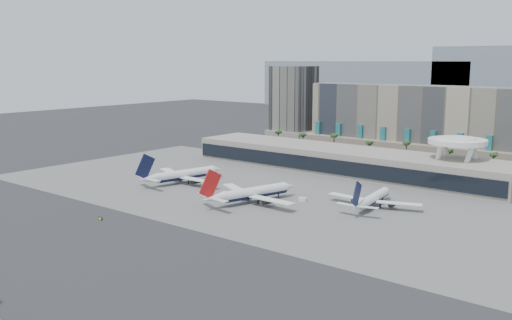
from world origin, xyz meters
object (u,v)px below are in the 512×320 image
Objects in this scene: airliner_left at (183,175)px; airliner_right at (372,199)px; airliner_centre at (251,193)px; service_vehicle_a at (212,187)px; taxiway_sign at (100,218)px; service_vehicle_b at (303,199)px.

airliner_right is (89.32, 15.29, -0.60)m from airliner_left.
airliner_centre reaches higher than airliner_right.
airliner_centre is 9.86× the size of service_vehicle_a.
service_vehicle_a is at bearing 7.47° from airliner_left.
airliner_centre reaches higher than airliner_left.
service_vehicle_a is (19.73, -1.48, -2.89)m from airliner_left.
airliner_right is (41.18, 23.64, -0.60)m from airliner_centre.
taxiway_sign is at bearing -101.22° from airliner_centre.
service_vehicle_b is 1.37× the size of taxiway_sign.
airliner_centre reaches higher than service_vehicle_a.
taxiway_sign is at bearing -138.31° from airliner_right.
airliner_left is 65.68m from taxiway_sign.
airliner_centre is at bearing 1.92° from airliner_left.
airliner_left reaches higher than taxiway_sign.
service_vehicle_b is (43.26, 7.59, -0.30)m from service_vehicle_a.
taxiway_sign is (-26.08, -53.41, -3.50)m from airliner_centre.
service_vehicle_a is at bearing -178.79° from airliner_centre.
service_vehicle_b is (-26.34, -9.19, -2.60)m from airliner_right.
airliner_centre is 1.16× the size of airliner_right.
airliner_right reaches higher than service_vehicle_a.
taxiway_sign is at bearing -58.58° from airliner_left.
taxiway_sign is (-67.26, -77.05, -2.90)m from airliner_right.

